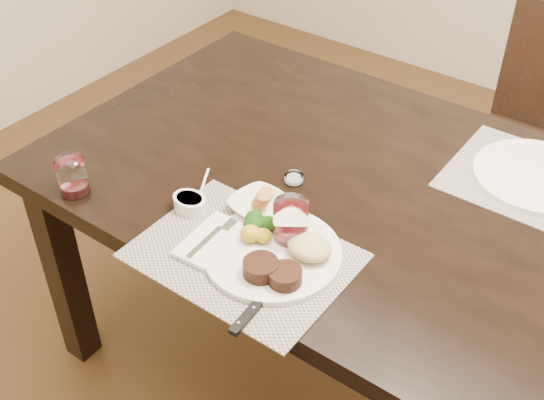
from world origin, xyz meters
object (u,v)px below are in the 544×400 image
Objects in this scene: steak_knife at (255,309)px; chair_far at (542,128)px; wine_glass_near at (291,225)px; cracker_bowl at (259,205)px; dinner_plate at (277,253)px; far_plate at (537,176)px.

chair_far is at bearing 79.58° from steak_knife.
wine_glass_near reaches higher than steak_knife.
chair_far is 8.35× the size of wine_glass_near.
chair_far is 1.25m from cracker_bowl.
cracker_bowl reaches higher than dinner_plate.
cracker_bowl is 0.47× the size of far_plate.
wine_glass_near is at bearing -19.84° from cracker_bowl.
wine_glass_near is 0.66m from far_plate.
wine_glass_near is at bearing -99.80° from chair_far.
wine_glass_near is 0.34× the size of far_plate.
far_plate is (0.36, 0.56, -0.04)m from wine_glass_near.
dinner_plate is 0.97× the size of far_plate.
wine_glass_near is (-0.06, 0.21, 0.04)m from steak_knife.
wine_glass_near is (-0.01, 0.06, 0.03)m from dinner_plate.
dinner_plate is at bearing -119.59° from far_plate.
far_plate is at bearing 46.92° from cracker_bowl.
dinner_plate is at bearing 105.17° from steak_knife.
dinner_plate is at bearing -82.26° from wine_glass_near.
wine_glass_near reaches higher than cracker_bowl.
far_plate is at bearing -77.09° from chair_far.
wine_glass_near reaches higher than far_plate.
steak_knife is 0.82m from far_plate.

